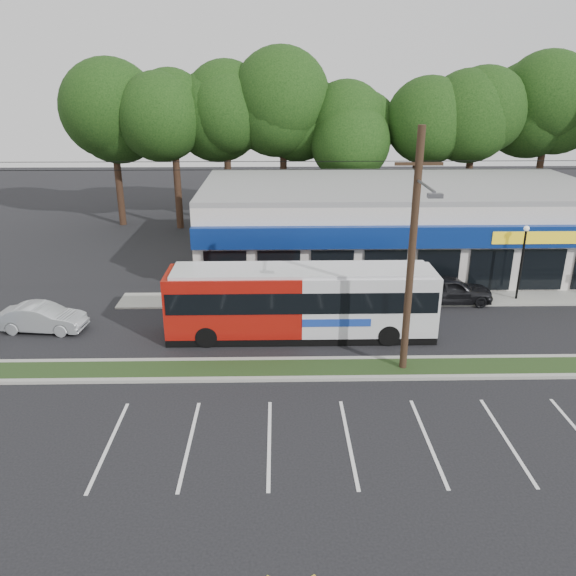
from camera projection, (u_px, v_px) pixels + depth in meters
The scene contains 14 objects.
ground at pixel (334, 382), 22.80m from camera, with size 120.00×120.00×0.00m, color black.
grass_strip at pixel (332, 369), 23.72m from camera, with size 40.00×1.60×0.12m, color #243616.
curb_south at pixel (334, 378), 22.92m from camera, with size 40.00×0.25×0.14m, color #9E9E93.
curb_north at pixel (330, 359), 24.51m from camera, with size 40.00×0.25×0.14m, color #9E9E93.
sidewalk at pixel (408, 299), 31.31m from camera, with size 32.00×2.20×0.10m, color #9E9E93.
strip_mall at pixel (395, 223), 36.89m from camera, with size 25.00×12.55×5.30m.
utility_pole at pixel (408, 247), 21.83m from camera, with size 50.00×2.77×10.00m.
lamp_post at pixel (523, 254), 30.32m from camera, with size 0.30×0.30×4.25m.
tree_line at pixel (356, 122), 44.30m from camera, with size 46.76×6.76×11.83m.
metrobus at pixel (301, 300), 26.37m from camera, with size 12.55×2.68×3.37m.
car_dark at pixel (450, 290), 30.63m from camera, with size 1.81×4.50×1.53m, color black.
car_silver at pixel (42, 318), 27.21m from camera, with size 1.44×4.12×1.36m, color #A9ADB1.
pedestrian_a at pixel (388, 304), 28.56m from camera, with size 0.59×0.39×1.61m, color silver.
pedestrian_b at pixel (373, 291), 30.56m from camera, with size 0.72×0.56×1.48m, color beige.
Camera 1 is at (-2.28, -19.99, 11.54)m, focal length 35.00 mm.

